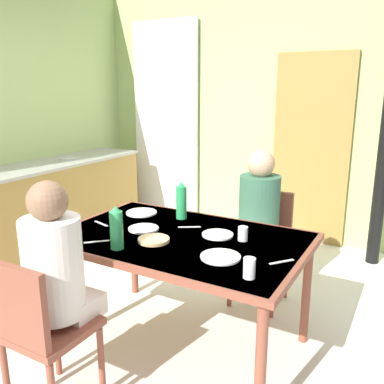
{
  "coord_description": "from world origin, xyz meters",
  "views": [
    {
      "loc": [
        1.67,
        -1.98,
        1.66
      ],
      "look_at": [
        0.43,
        0.23,
        1.01
      ],
      "focal_mm": 38.55,
      "sensor_mm": 36.0,
      "label": 1
    }
  ],
  "objects_px": {
    "dining_table": "(180,246)",
    "person_near_diner": "(55,264)",
    "person_far_diner": "(258,209)",
    "chair_near_diner": "(39,327)",
    "water_bottle_green_far": "(181,201)",
    "water_bottle_green_near": "(116,229)",
    "kitchen_counter": "(47,206)",
    "chair_far_diner": "(263,239)"
  },
  "relations": [
    {
      "from": "person_near_diner",
      "to": "water_bottle_green_far",
      "type": "xyz_separation_m",
      "value": [
        0.14,
        1.03,
        0.1
      ]
    },
    {
      "from": "dining_table",
      "to": "water_bottle_green_far",
      "type": "distance_m",
      "value": 0.41
    },
    {
      "from": "person_far_diner",
      "to": "water_bottle_green_far",
      "type": "height_order",
      "value": "person_far_diner"
    },
    {
      "from": "person_far_diner",
      "to": "water_bottle_green_far",
      "type": "bearing_deg",
      "value": 43.65
    },
    {
      "from": "dining_table",
      "to": "person_near_diner",
      "type": "distance_m",
      "value": 0.78
    },
    {
      "from": "chair_far_diner",
      "to": "water_bottle_green_near",
      "type": "relative_size",
      "value": 3.39
    },
    {
      "from": "dining_table",
      "to": "person_near_diner",
      "type": "relative_size",
      "value": 2.0
    },
    {
      "from": "chair_near_diner",
      "to": "water_bottle_green_far",
      "type": "distance_m",
      "value": 1.23
    },
    {
      "from": "kitchen_counter",
      "to": "dining_table",
      "type": "bearing_deg",
      "value": -20.62
    },
    {
      "from": "dining_table",
      "to": "person_near_diner",
      "type": "height_order",
      "value": "person_near_diner"
    },
    {
      "from": "person_near_diner",
      "to": "kitchen_counter",
      "type": "bearing_deg",
      "value": 139.76
    },
    {
      "from": "water_bottle_green_far",
      "to": "water_bottle_green_near",
      "type": "bearing_deg",
      "value": -93.15
    },
    {
      "from": "dining_table",
      "to": "water_bottle_green_far",
      "type": "relative_size",
      "value": 5.77
    },
    {
      "from": "person_far_diner",
      "to": "person_near_diner",
      "type": "bearing_deg",
      "value": 68.74
    },
    {
      "from": "water_bottle_green_near",
      "to": "kitchen_counter",
      "type": "bearing_deg",
      "value": 148.84
    },
    {
      "from": "dining_table",
      "to": "person_far_diner",
      "type": "distance_m",
      "value": 0.76
    },
    {
      "from": "chair_near_diner",
      "to": "person_near_diner",
      "type": "xyz_separation_m",
      "value": [
        -0.0,
        0.14,
        0.28
      ]
    },
    {
      "from": "water_bottle_green_far",
      "to": "person_far_diner",
      "type": "bearing_deg",
      "value": 43.65
    },
    {
      "from": "chair_near_diner",
      "to": "dining_table",
      "type": "bearing_deg",
      "value": 69.91
    },
    {
      "from": "dining_table",
      "to": "water_bottle_green_near",
      "type": "bearing_deg",
      "value": -121.51
    },
    {
      "from": "chair_far_diner",
      "to": "water_bottle_green_near",
      "type": "height_order",
      "value": "water_bottle_green_near"
    },
    {
      "from": "chair_near_diner",
      "to": "water_bottle_green_far",
      "type": "height_order",
      "value": "water_bottle_green_far"
    },
    {
      "from": "chair_near_diner",
      "to": "water_bottle_green_far",
      "type": "xyz_separation_m",
      "value": [
        0.14,
        1.16,
        0.38
      ]
    },
    {
      "from": "water_bottle_green_near",
      "to": "water_bottle_green_far",
      "type": "distance_m",
      "value": 0.66
    },
    {
      "from": "water_bottle_green_far",
      "to": "chair_near_diner",
      "type": "bearing_deg",
      "value": -96.62
    },
    {
      "from": "kitchen_counter",
      "to": "chair_far_diner",
      "type": "distance_m",
      "value": 2.33
    },
    {
      "from": "chair_near_diner",
      "to": "water_bottle_green_near",
      "type": "height_order",
      "value": "water_bottle_green_near"
    },
    {
      "from": "chair_far_diner",
      "to": "water_bottle_green_far",
      "type": "xyz_separation_m",
      "value": [
        -0.42,
        -0.54,
        0.38
      ]
    },
    {
      "from": "water_bottle_green_near",
      "to": "water_bottle_green_far",
      "type": "bearing_deg",
      "value": 86.85
    },
    {
      "from": "kitchen_counter",
      "to": "dining_table",
      "type": "relative_size",
      "value": 1.53
    },
    {
      "from": "chair_near_diner",
      "to": "chair_far_diner",
      "type": "height_order",
      "value": "same"
    },
    {
      "from": "chair_near_diner",
      "to": "kitchen_counter",
      "type": "bearing_deg",
      "value": 137.29
    },
    {
      "from": "chair_far_diner",
      "to": "person_far_diner",
      "type": "relative_size",
      "value": 1.13
    },
    {
      "from": "person_near_diner",
      "to": "dining_table",
      "type": "bearing_deg",
      "value": 66.47
    },
    {
      "from": "person_far_diner",
      "to": "kitchen_counter",
      "type": "bearing_deg",
      "value": -1.69
    },
    {
      "from": "person_near_diner",
      "to": "water_bottle_green_far",
      "type": "distance_m",
      "value": 1.04
    },
    {
      "from": "dining_table",
      "to": "person_near_diner",
      "type": "xyz_separation_m",
      "value": [
        -0.31,
        -0.71,
        0.09
      ]
    },
    {
      "from": "chair_far_diner",
      "to": "water_bottle_green_near",
      "type": "bearing_deg",
      "value": 69.09
    },
    {
      "from": "person_near_diner",
      "to": "chair_near_diner",
      "type": "bearing_deg",
      "value": -90.0
    },
    {
      "from": "person_near_diner",
      "to": "water_bottle_green_far",
      "type": "relative_size",
      "value": 2.89
    },
    {
      "from": "chair_far_diner",
      "to": "person_near_diner",
      "type": "bearing_deg",
      "value": 70.44
    },
    {
      "from": "dining_table",
      "to": "person_far_diner",
      "type": "xyz_separation_m",
      "value": [
        0.24,
        0.71,
        0.09
      ]
    }
  ]
}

